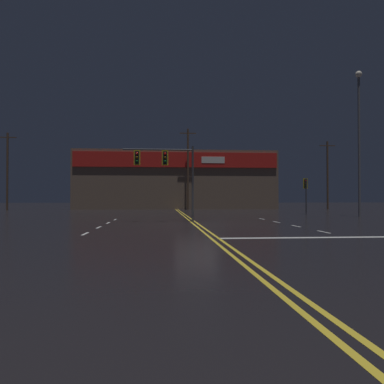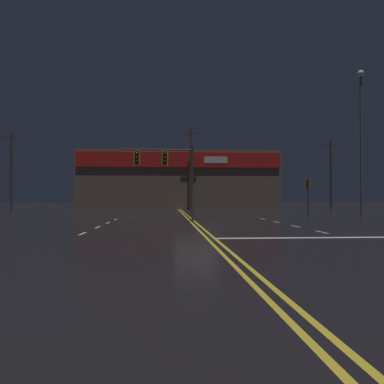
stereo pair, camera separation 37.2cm
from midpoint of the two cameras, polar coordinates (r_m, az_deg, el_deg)
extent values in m
plane|color=black|center=(22.51, 1.04, -4.97)|extent=(200.00, 200.00, 0.00)
cube|color=gold|center=(22.50, 0.66, -4.96)|extent=(0.12, 60.00, 0.01)
cube|color=gold|center=(22.53, 1.42, -4.95)|extent=(0.12, 60.00, 0.01)
cube|color=silver|center=(17.42, -15.73, -6.12)|extent=(0.12, 1.40, 0.01)
cube|color=silver|center=(20.94, -13.70, -5.24)|extent=(0.12, 1.40, 0.01)
cube|color=silver|center=(24.49, -12.26, -4.61)|extent=(0.12, 1.40, 0.01)
cube|color=silver|center=(28.05, -11.18, -4.14)|extent=(0.12, 1.40, 0.01)
cube|color=silver|center=(18.59, 19.72, -5.77)|extent=(0.12, 1.40, 0.01)
cube|color=silver|center=(21.92, 15.94, -5.03)|extent=(0.12, 1.40, 0.01)
cube|color=silver|center=(25.33, 13.17, -4.48)|extent=(0.12, 1.40, 0.01)
cube|color=silver|center=(28.79, 11.07, -4.05)|extent=(0.12, 1.40, 0.01)
cube|color=silver|center=(16.46, 23.04, -6.39)|extent=(10.52, 0.40, 0.01)
cylinder|color=#38383D|center=(24.82, 0.52, 1.23)|extent=(0.14, 0.14, 5.04)
cylinder|color=#38383D|center=(24.94, -4.79, 6.45)|extent=(4.60, 0.10, 0.10)
cube|color=black|center=(24.87, -3.73, 5.22)|extent=(0.28, 0.24, 0.84)
cube|color=gold|center=(24.87, -3.73, 5.22)|extent=(0.42, 0.08, 0.99)
sphere|color=red|center=(24.75, -3.73, 5.84)|extent=(0.17, 0.17, 0.17)
sphere|color=#543707|center=(24.72, -3.73, 5.26)|extent=(0.17, 0.17, 0.17)
sphere|color=#084513|center=(24.69, -3.73, 4.67)|extent=(0.17, 0.17, 0.17)
cube|color=black|center=(24.94, -7.97, 5.21)|extent=(0.28, 0.24, 0.84)
cube|color=gold|center=(24.94, -7.97, 5.21)|extent=(0.42, 0.08, 0.99)
sphere|color=red|center=(24.81, -8.00, 5.83)|extent=(0.17, 0.17, 0.17)
sphere|color=#543707|center=(24.78, -8.00, 5.25)|extent=(0.17, 0.17, 0.17)
sphere|color=#084513|center=(24.76, -8.00, 4.67)|extent=(0.17, 0.17, 0.17)
cylinder|color=#38383D|center=(37.49, 17.56, -0.65)|extent=(0.13, 0.13, 3.46)
cube|color=black|center=(37.68, 17.45, 1.26)|extent=(0.28, 0.24, 0.84)
cube|color=gold|center=(37.68, 17.45, 1.26)|extent=(0.42, 0.08, 0.99)
sphere|color=red|center=(37.55, 17.54, 1.65)|extent=(0.17, 0.17, 0.17)
sphere|color=#543707|center=(37.54, 17.54, 1.27)|extent=(0.17, 0.17, 0.17)
sphere|color=#084513|center=(37.53, 17.54, 0.89)|extent=(0.17, 0.17, 0.17)
cylinder|color=#59595E|center=(35.00, 24.66, 6.41)|extent=(0.20, 0.20, 11.99)
sphere|color=silver|center=(36.30, 24.60, 16.11)|extent=(0.56, 0.56, 0.56)
cube|color=brown|center=(56.19, -1.90, 1.69)|extent=(28.48, 10.00, 8.26)
cube|color=red|center=(51.30, -1.71, 4.94)|extent=(27.91, 0.20, 2.06)
cube|color=white|center=(51.68, 3.85, 4.90)|extent=(3.20, 0.16, 0.90)
cylinder|color=#4C3828|center=(54.01, -25.67, 2.82)|extent=(0.26, 0.26, 10.03)
cube|color=#4C3828|center=(54.47, -25.64, 7.46)|extent=(2.20, 0.12, 0.12)
cylinder|color=#4C3828|center=(50.30, -0.01, 3.50)|extent=(0.26, 0.26, 10.89)
cube|color=#4C3828|center=(50.90, -0.01, 8.94)|extent=(2.20, 0.12, 0.12)
cylinder|color=#4C3828|center=(55.08, 20.60, 2.41)|extent=(0.26, 0.26, 9.43)
cube|color=#4C3828|center=(55.46, 20.58, 6.66)|extent=(2.20, 0.12, 0.12)
camera|label=1|loc=(0.19, -89.59, -0.01)|focal=35.00mm
camera|label=2|loc=(0.19, 90.41, 0.01)|focal=35.00mm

